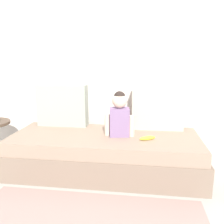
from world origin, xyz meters
name	(u,v)px	position (x,y,z in m)	size (l,w,h in m)	color
ground_plane	(105,171)	(0.00, 0.00, 0.00)	(12.00, 12.00, 0.00)	#B2ADA3
back_wall	(112,54)	(0.00, 0.53, 1.25)	(5.21, 0.10, 2.50)	silver
couch	(105,153)	(0.00, 0.00, 0.20)	(2.01, 0.80, 0.41)	#826C5B
throw_pillow_left	(63,105)	(-0.55, 0.30, 0.65)	(0.59, 0.16, 0.49)	#99A393
throw_pillow_right	(158,108)	(0.55, 0.30, 0.65)	(0.57, 0.16, 0.48)	#C1B29E
toddler	(119,114)	(0.15, 0.00, 0.64)	(0.31, 0.17, 0.47)	gray
banana	(147,138)	(0.44, -0.10, 0.43)	(0.17, 0.04, 0.04)	yellow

